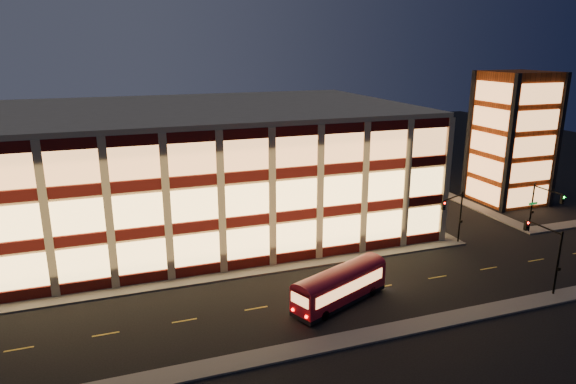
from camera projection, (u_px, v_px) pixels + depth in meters
name	position (u px, v px, depth m)	size (l,w,h in m)	color
ground	(259.00, 276.00, 49.24)	(200.00, 200.00, 0.00)	black
sidewalk_office_south	(226.00, 275.00, 49.16)	(54.00, 2.00, 0.15)	#514F4C
sidewalk_office_east	(382.00, 202.00, 72.02)	(2.00, 30.00, 0.15)	#514F4C
sidewalk_tower_south	(569.00, 225.00, 62.99)	(14.00, 2.00, 0.15)	#514F4C
sidewalk_tower_west	(448.00, 195.00, 75.56)	(2.00, 30.00, 0.15)	#514F4C
sidewalk_near	(309.00, 348.00, 37.45)	(100.00, 2.00, 0.15)	#514F4C
office_building	(195.00, 167.00, 61.62)	(50.45, 30.45, 14.50)	tan
stair_tower	(512.00, 138.00, 70.44)	(8.60, 8.60, 18.00)	#8C3814
traffic_signal_far	(455.00, 210.00, 55.47)	(3.79, 1.87, 6.00)	black
traffic_signal_right	(542.00, 202.00, 58.32)	(1.20, 4.37, 6.00)	black
traffic_signal_near	(546.00, 246.00, 45.67)	(0.32, 4.45, 6.00)	black
trolley_bus	(340.00, 284.00, 43.59)	(9.73, 6.03, 3.24)	maroon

